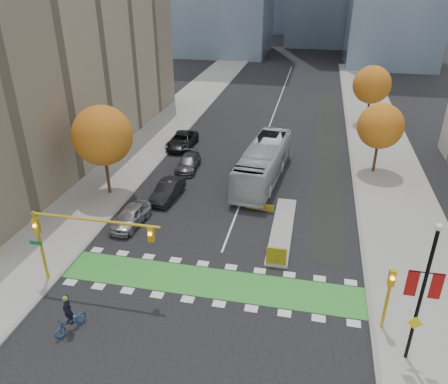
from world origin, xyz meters
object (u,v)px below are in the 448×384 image
at_px(bus, 263,163).
at_px(parked_car_d, 182,140).
at_px(tree_west, 102,136).
at_px(tree_east_near, 381,126).
at_px(tree_east_far, 372,85).
at_px(traffic_signal_west, 75,233).
at_px(parked_car_b, 168,190).
at_px(parked_car_c, 188,163).
at_px(parked_car_a, 130,216).
at_px(cyclist, 70,319).
at_px(hazard_board, 276,256).
at_px(traffic_signal_east, 389,291).
at_px(banner_lamppost, 423,289).

distance_m(bus, parked_car_d, 12.43).
relative_size(tree_west, tree_east_near, 1.16).
bearing_deg(tree_east_far, traffic_signal_west, -117.95).
xyz_separation_m(traffic_signal_west, bus, (9.20, 18.35, -2.21)).
height_order(traffic_signal_west, parked_car_b, traffic_signal_west).
height_order(parked_car_c, parked_car_d, parked_car_d).
bearing_deg(tree_east_far, parked_car_a, -123.62).
height_order(parked_car_a, parked_car_d, parked_car_d).
xyz_separation_m(tree_west, bus, (13.27, 5.84, -3.79)).
bearing_deg(cyclist, tree_west, 130.05).
bearing_deg(hazard_board, parked_car_d, 122.22).
xyz_separation_m(traffic_signal_east, bus, (-9.23, 18.35, -0.91)).
distance_m(banner_lamppost, parked_car_b, 23.59).
bearing_deg(tree_east_near, banner_lamppost, -91.17).
height_order(tree_east_far, cyclist, tree_east_far).
bearing_deg(parked_car_b, traffic_signal_west, -91.89).
relative_size(traffic_signal_west, cyclist, 3.47).
xyz_separation_m(traffic_signal_east, parked_car_d, (-19.48, 25.30, -1.92)).
xyz_separation_m(cyclist, parked_car_d, (-2.27, 29.07, -0.01)).
xyz_separation_m(tree_east_near, banner_lamppost, (-0.50, -24.50, -0.25)).
xyz_separation_m(tree_west, parked_car_a, (4.06, -4.74, -4.83)).
bearing_deg(hazard_board, parked_car_a, 165.63).
xyz_separation_m(cyclist, bus, (7.98, 22.11, 1.00)).
height_order(tree_east_far, parked_car_a, tree_east_far).
distance_m(hazard_board, traffic_signal_east, 8.26).
relative_size(traffic_signal_west, parked_car_d, 1.46).
height_order(tree_east_near, parked_car_b, tree_east_near).
relative_size(bus, parked_car_d, 2.24).
xyz_separation_m(tree_east_far, parked_car_d, (-21.48, -13.21, -4.43)).
distance_m(tree_east_near, traffic_signal_east, 22.66).
height_order(banner_lamppost, parked_car_d, banner_lamppost).
relative_size(tree_west, banner_lamppost, 0.99).
relative_size(tree_east_near, parked_car_b, 1.48).
height_order(tree_east_far, traffic_signal_east, tree_east_far).
distance_m(hazard_board, traffic_signal_west, 13.23).
xyz_separation_m(tree_east_far, cyclist, (-19.21, -42.27, -4.42)).
distance_m(tree_east_far, traffic_signal_east, 38.64).
bearing_deg(tree_west, parked_car_a, -49.42).
relative_size(parked_car_b, parked_car_c, 0.98).
distance_m(traffic_signal_east, parked_car_c, 25.86).
xyz_separation_m(tree_west, tree_east_far, (24.50, 26.00, -0.38)).
height_order(tree_west, bus, tree_west).
xyz_separation_m(hazard_board, parked_car_d, (-12.98, 20.59, 0.01)).
bearing_deg(tree_east_far, tree_west, -133.30).
relative_size(tree_west, parked_car_c, 1.68).
height_order(hazard_board, tree_east_far, tree_east_far).
bearing_deg(traffic_signal_west, parked_car_d, 92.37).
xyz_separation_m(tree_east_far, traffic_signal_west, (-20.43, -38.51, -1.21)).
height_order(tree_east_near, parked_car_a, tree_east_near).
bearing_deg(traffic_signal_east, parked_car_d, 127.59).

